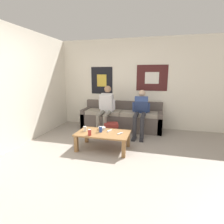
{
  "coord_description": "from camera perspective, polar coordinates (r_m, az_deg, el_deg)",
  "views": [
    {
      "loc": [
        0.95,
        -2.4,
        1.56
      ],
      "look_at": [
        -0.06,
        1.48,
        0.69
      ],
      "focal_mm": 28.0,
      "sensor_mm": 36.0,
      "label": 1
    }
  ],
  "objects": [
    {
      "name": "wall_back",
      "position": [
        5.23,
        4.13,
        9.11
      ],
      "size": [
        10.0,
        0.07,
        2.55
      ],
      "color": "silver",
      "rests_on": "ground_plane"
    },
    {
      "name": "drink_can_red",
      "position": [
        3.51,
        -7.33,
        -6.64
      ],
      "size": [
        0.07,
        0.07,
        0.12
      ],
      "color": "maroon",
      "rests_on": "coffee_table"
    },
    {
      "name": "person_seated_adult",
      "position": [
        4.71,
        -2.09,
        1.52
      ],
      "size": [
        0.47,
        0.88,
        1.25
      ],
      "color": "gray",
      "rests_on": "ground_plane"
    },
    {
      "name": "coffee_table",
      "position": [
        3.7,
        -2.91,
        -7.53
      ],
      "size": [
        1.09,
        0.65,
        0.37
      ],
      "color": "olive",
      "rests_on": "ground_plane"
    },
    {
      "name": "game_controller_near_left",
      "position": [
        3.58,
        2.7,
        -7.0
      ],
      "size": [
        0.11,
        0.14,
        0.03
      ],
      "color": "white",
      "rests_on": "coffee_table"
    },
    {
      "name": "ceramic_bowl",
      "position": [
        3.86,
        -3.33,
        -5.26
      ],
      "size": [
        0.16,
        0.16,
        0.06
      ],
      "color": "#B7B2A8",
      "rests_on": "coffee_table"
    },
    {
      "name": "couch",
      "position": [
        5.05,
        3.11,
        -2.27
      ],
      "size": [
        2.27,
        0.66,
        0.78
      ],
      "color": "#564C47",
      "rests_on": "ground_plane"
    },
    {
      "name": "pillar_candle",
      "position": [
        3.77,
        -8.82,
        -5.45
      ],
      "size": [
        0.06,
        0.06,
        0.12
      ],
      "color": "silver",
      "rests_on": "coffee_table"
    },
    {
      "name": "ground_plane",
      "position": [
        3.01,
        -6.37,
        -19.0
      ],
      "size": [
        18.0,
        18.0,
        0.0
      ],
      "primitive_type": "plane",
      "color": "gray"
    },
    {
      "name": "drink_can_blue",
      "position": [
        3.68,
        -3.77,
        -5.65
      ],
      "size": [
        0.07,
        0.07,
        0.12
      ],
      "color": "#28479E",
      "rests_on": "coffee_table"
    },
    {
      "name": "person_seated_teen",
      "position": [
        4.6,
        9.25,
        0.58
      ],
      "size": [
        0.47,
        1.02,
        1.14
      ],
      "color": "#2D2D33",
      "rests_on": "ground_plane"
    },
    {
      "name": "game_controller_near_right",
      "position": [
        3.73,
        -0.83,
        -6.17
      ],
      "size": [
        0.08,
        0.15,
        0.03
      ],
      "color": "white",
      "rests_on": "coffee_table"
    },
    {
      "name": "backpack",
      "position": [
        4.4,
        -0.34,
        -6.1
      ],
      "size": [
        0.42,
        0.39,
        0.37
      ],
      "color": "maroon",
      "rests_on": "ground_plane"
    }
  ]
}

